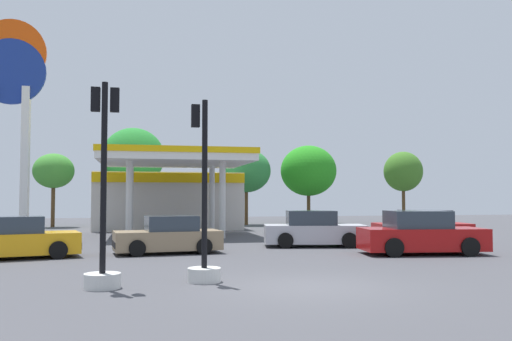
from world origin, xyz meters
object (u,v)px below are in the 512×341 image
car_3 (422,228)px  tree_1 (54,171)px  tree_2 (133,157)px  tree_5 (403,172)px  tree_3 (246,171)px  car_2 (168,236)px  car_4 (17,239)px  tree_4 (308,171)px  station_pole_sign (11,99)px  car_5 (421,234)px  traffic_signal_0 (203,238)px  traffic_signal_1 (103,227)px  car_1 (314,230)px

car_3 → tree_1: (-18.57, 17.53, 3.24)m
tree_2 → tree_5: 21.62m
tree_3 → car_2: bearing=-109.2°
tree_3 → car_4: bearing=-120.7°
car_4 → tree_4: 27.97m
car_3 → tree_1: 25.74m
station_pole_sign → car_4: bearing=-76.1°
car_5 → tree_4: tree_4 is taller
tree_5 → traffic_signal_0: bearing=-125.7°
car_2 → traffic_signal_0: bearing=-85.9°
car_4 → car_5: bearing=-6.6°
traffic_signal_1 → tree_1: size_ratio=0.93×
tree_3 → traffic_signal_1: bearing=-107.8°
car_1 → traffic_signal_1: (-8.12, -9.07, 0.73)m
traffic_signal_0 → traffic_signal_1: 2.45m
car_4 → tree_4: bearing=51.2°
station_pole_sign → tree_4: size_ratio=1.90×
station_pole_sign → tree_2: size_ratio=1.66×
car_2 → traffic_signal_1: bearing=-104.1°
traffic_signal_1 → car_5: bearing=25.5°
car_2 → tree_3: (6.84, 19.64, 3.46)m
car_2 → traffic_signal_1: 7.77m
station_pole_sign → tree_3: station_pole_sign is taller
station_pole_sign → car_1: size_ratio=2.64×
tree_1 → car_2: bearing=-70.3°
station_pole_sign → car_4: size_ratio=2.76×
station_pole_sign → car_5: 22.70m
car_1 → traffic_signal_0: size_ratio=0.99×
tree_3 → tree_4: size_ratio=0.92×
car_2 → traffic_signal_1: traffic_signal_1 is taller
tree_3 → tree_5: size_ratio=0.99×
tree_2 → tree_4: tree_2 is taller
tree_2 → tree_3: size_ratio=1.25×
tree_5 → traffic_signal_1: bearing=-128.5°
station_pole_sign → car_3: station_pole_sign is taller
car_1 → tree_4: tree_4 is taller
traffic_signal_0 → tree_4: bearing=67.4°
tree_4 → car_4: bearing=-128.8°
car_5 → traffic_signal_1: size_ratio=0.97×
station_pole_sign → car_3: bearing=-24.6°
traffic_signal_1 → traffic_signal_0: bearing=10.4°
station_pole_sign → car_2: station_pole_sign is taller
tree_5 → car_3: bearing=-115.1°
car_2 → station_pole_sign: bearing=126.2°
car_1 → traffic_signal_0: 10.37m
traffic_signal_0 → car_5: bearing=29.1°
car_1 → traffic_signal_1: bearing=-131.8°
tree_2 → station_pole_sign: bearing=-125.9°
car_4 → tree_2: bearing=80.0°
car_5 → tree_1: (-16.13, 21.79, 3.20)m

